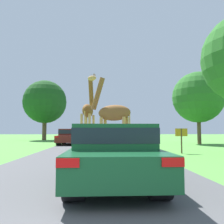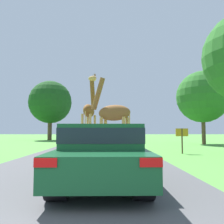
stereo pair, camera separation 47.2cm
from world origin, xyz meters
name	(u,v)px [view 1 (the left image)]	position (x,y,z in m)	size (l,w,h in m)	color
road	(97,140)	(0.00, 30.00, 0.00)	(6.62, 120.00, 0.00)	#4C4C4F
giraffe_near_road	(112,114)	(1.10, 12.43, 2.23)	(2.65, 1.61, 4.78)	tan
giraffe_companion	(88,111)	(-0.36, 14.43, 2.58)	(0.91, 2.92, 5.35)	tan
car_lead_maroon	(113,153)	(0.74, 4.47, 0.76)	(1.98, 4.08, 1.43)	#144C28
car_queue_right	(77,136)	(-2.28, 26.72, 0.69)	(1.92, 4.71, 1.23)	silver
car_queue_left	(70,136)	(-2.41, 21.20, 0.76)	(1.96, 4.79, 1.45)	#561914
car_far_ahead	(114,135)	(2.33, 30.76, 0.75)	(1.75, 4.45, 1.40)	black
tree_left_edge	(198,97)	(9.98, 21.24, 4.53)	(4.97, 4.97, 7.02)	brown
tree_centre_back	(45,102)	(-7.15, 31.47, 5.20)	(5.87, 5.87, 8.16)	brown
sign_post	(181,136)	(5.03, 12.06, 0.98)	(0.70, 0.08, 1.41)	#4C3823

